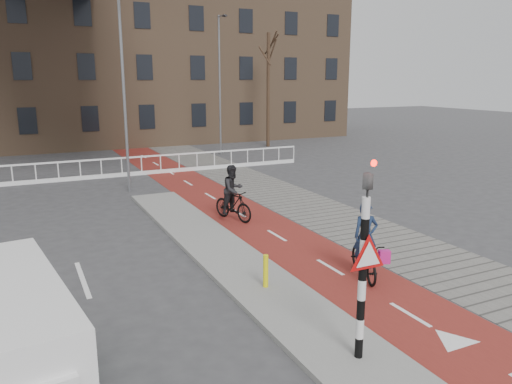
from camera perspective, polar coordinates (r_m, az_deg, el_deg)
name	(u,v)px	position (r m, az deg, el deg)	size (l,w,h in m)	color
ground	(324,310)	(11.17, 7.78, -13.17)	(120.00, 120.00, 0.00)	#38383A
bike_lane	(219,201)	(20.25, -4.26, -1.07)	(2.50, 60.00, 0.01)	maroon
sidewalk	(280,194)	(21.40, 2.73, -0.29)	(3.00, 60.00, 0.01)	slate
curb_island	(224,254)	(14.12, -3.65, -7.11)	(1.80, 16.00, 0.12)	gray
traffic_signal	(364,256)	(8.56, 12.27, -7.18)	(0.80, 0.80, 3.68)	black
bollard	(266,271)	(11.72, 1.11, -9.01)	(0.12, 0.12, 0.78)	yellow
cyclist_near	(365,252)	(12.80, 12.33, -6.77)	(1.20, 1.92, 1.90)	black
cyclist_far	(233,198)	(17.37, -2.65, -0.64)	(1.09, 1.89, 1.96)	black
van	(4,338)	(8.90, -26.89, -14.68)	(2.26, 4.49, 1.85)	white
railing	(36,177)	(25.74, -23.83, 1.55)	(28.00, 0.10, 0.99)	silver
townhouse_row	(47,36)	(40.51, -22.80, 16.10)	(46.00, 10.00, 15.90)	#7F6047
tree_right	(268,91)	(36.30, 1.41, 11.49)	(0.24, 0.24, 7.97)	#2E2014
streetlight_near	(124,95)	(22.19, -14.85, 10.65)	(0.12, 0.12, 8.35)	slate
streetlight_right	(220,87)	(32.41, -4.17, 11.90)	(0.12, 0.12, 8.66)	slate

